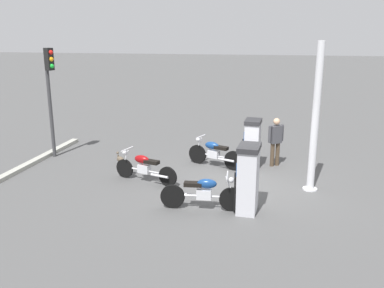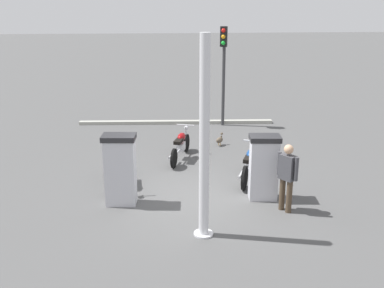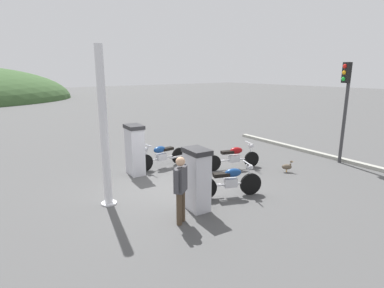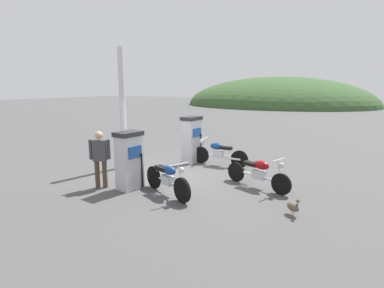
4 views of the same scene
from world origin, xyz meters
name	(u,v)px [view 4 (image 4 of 4)]	position (x,y,z in m)	size (l,w,h in m)	color
ground_plane	(176,175)	(0.00, 0.00, 0.00)	(120.00, 120.00, 0.00)	#4C4C4C
fuel_pump_near	(129,160)	(-0.41, -1.68, 0.80)	(0.59, 0.76, 1.58)	silver
fuel_pump_far	(192,139)	(-0.41, 1.68, 0.85)	(0.60, 0.80, 1.68)	silver
motorcycle_near_pump	(168,178)	(0.78, -1.62, 0.45)	(1.82, 0.89, 0.95)	black
motorcycle_far_pump	(219,153)	(0.65, 1.75, 0.46)	(2.07, 0.56, 0.94)	black
motorcycle_extra	(258,172)	(2.62, 0.09, 0.45)	(1.99, 0.88, 0.92)	black
attendant_person	(100,156)	(-1.14, -2.03, 0.90)	(0.52, 0.40, 1.58)	#473828
wandering_duck	(293,207)	(3.83, -1.27, 0.20)	(0.38, 0.34, 0.42)	brown
canopy_support_pole	(123,111)	(-2.08, -0.06, 1.94)	(0.40, 0.40, 4.02)	silver
distant_hill_main	(276,105)	(-6.35, 36.76, 0.00)	(26.70, 20.86, 8.25)	#38562D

